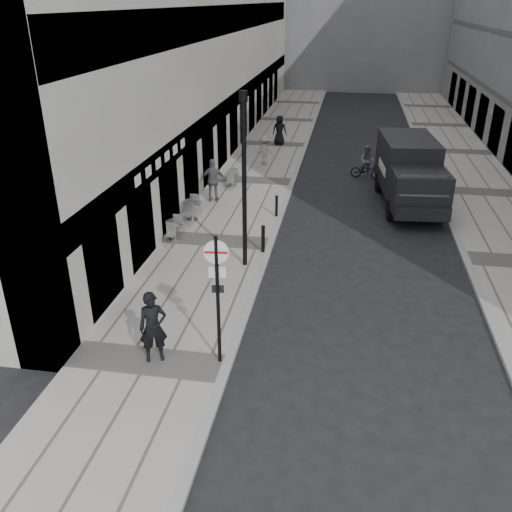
{
  "coord_description": "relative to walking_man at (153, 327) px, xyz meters",
  "views": [
    {
      "loc": [
        2.58,
        -7.88,
        8.39
      ],
      "look_at": [
        0.11,
        6.57,
        1.4
      ],
      "focal_mm": 38.0,
      "sensor_mm": 36.0,
      "label": 1
    }
  ],
  "objects": [
    {
      "name": "ground",
      "position": [
        1.82,
        -2.81,
        -1.07
      ],
      "size": [
        120.0,
        120.0,
        0.0
      ],
      "primitive_type": "plane",
      "color": "black",
      "rests_on": "ground"
    },
    {
      "name": "sidewalk",
      "position": [
        -0.18,
        15.19,
        -1.01
      ],
      "size": [
        4.0,
        60.0,
        0.12
      ],
      "primitive_type": "cube",
      "color": "#9E988E",
      "rests_on": "ground"
    },
    {
      "name": "far_sidewalk",
      "position": [
        10.82,
        15.19,
        -1.01
      ],
      "size": [
        4.0,
        60.0,
        0.12
      ],
      "primitive_type": "cube",
      "color": "#9E988E",
      "rests_on": "ground"
    },
    {
      "name": "walking_man",
      "position": [
        0.0,
        0.0,
        0.0
      ],
      "size": [
        0.82,
        0.7,
        1.89
      ],
      "primitive_type": "imported",
      "rotation": [
        0.0,
        0.0,
        0.42
      ],
      "color": "black",
      "rests_on": "sidewalk"
    },
    {
      "name": "sign_post",
      "position": [
        1.62,
        0.19,
        1.25
      ],
      "size": [
        0.59,
        0.13,
        3.42
      ],
      "rotation": [
        0.0,
        0.0,
        0.12
      ],
      "color": "black",
      "rests_on": "sidewalk"
    },
    {
      "name": "lamppost",
      "position": [
        1.22,
        5.7,
        2.27
      ],
      "size": [
        0.26,
        0.26,
        5.79
      ],
      "color": "black",
      "rests_on": "sidewalk"
    },
    {
      "name": "bollard_near",
      "position": [
        1.67,
        10.4,
        -0.52
      ],
      "size": [
        0.11,
        0.11,
        0.86
      ],
      "primitive_type": "cylinder",
      "color": "black",
      "rests_on": "sidewalk"
    },
    {
      "name": "bollard_far",
      "position": [
        1.67,
        6.81,
        -0.46
      ],
      "size": [
        0.13,
        0.13,
        0.96
      ],
      "primitive_type": "cylinder",
      "color": "black",
      "rests_on": "sidewalk"
    },
    {
      "name": "panel_van",
      "position": [
        7.17,
        13.19,
        0.53
      ],
      "size": [
        2.79,
        6.19,
        2.83
      ],
      "rotation": [
        0.0,
        0.0,
        0.1
      ],
      "color": "black",
      "rests_on": "ground"
    },
    {
      "name": "cyclist",
      "position": [
        5.44,
        16.81,
        -0.4
      ],
      "size": [
        1.66,
        0.86,
        1.7
      ],
      "rotation": [
        0.0,
        0.0,
        -0.21
      ],
      "color": "black",
      "rests_on": "ground"
    },
    {
      "name": "pedestrian_a",
      "position": [
        -1.37,
        11.8,
        0.02
      ],
      "size": [
        1.18,
        0.63,
        1.92
      ],
      "primitive_type": "imported",
      "rotation": [
        0.0,
        0.0,
        3.29
      ],
      "color": "#5A5A5F",
      "rests_on": "sidewalk"
    },
    {
      "name": "pedestrian_b",
      "position": [
        -0.02,
        18.07,
        -0.16
      ],
      "size": [
        1.17,
        0.93,
        1.58
      ],
      "primitive_type": "imported",
      "rotation": [
        0.0,
        0.0,
        2.75
      ],
      "color": "#99948D",
      "rests_on": "sidewalk"
    },
    {
      "name": "pedestrian_c",
      "position": [
        0.19,
        22.68,
        -0.05
      ],
      "size": [
        0.91,
        0.62,
        1.79
      ],
      "primitive_type": "imported",
      "rotation": [
        0.0,
        0.0,
        3.08
      ],
      "color": "black",
      "rests_on": "sidewalk"
    },
    {
      "name": "cafe_table_near",
      "position": [
        -1.69,
        9.43,
        -0.46
      ],
      "size": [
        0.74,
        1.67,
        0.95
      ],
      "color": "#AEAEB0",
      "rests_on": "sidewalk"
    },
    {
      "name": "cafe_table_mid",
      "position": [
        -0.98,
        14.1,
        -0.54
      ],
      "size": [
        0.62,
        1.4,
        0.8
      ],
      "color": "#ACADAF",
      "rests_on": "sidewalk"
    },
    {
      "name": "cafe_table_far",
      "position": [
        -1.78,
        7.35,
        -0.51
      ],
      "size": [
        0.67,
        1.51,
        0.86
      ],
      "color": "#B6B6B8",
      "rests_on": "sidewalk"
    }
  ]
}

